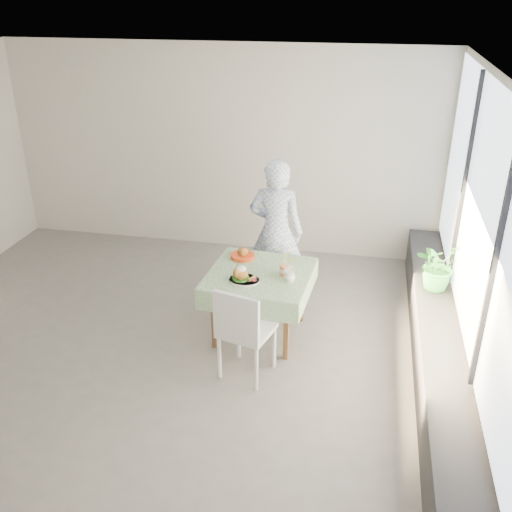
% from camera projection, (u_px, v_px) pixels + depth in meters
% --- Properties ---
extents(floor, '(6.00, 6.00, 0.00)m').
position_uv_depth(floor, '(165.00, 338.00, 6.15)').
color(floor, '#64625F').
rests_on(floor, ground).
extents(ceiling, '(6.00, 6.00, 0.00)m').
position_uv_depth(ceiling, '(142.00, 67.00, 4.94)').
color(ceiling, white).
rests_on(ceiling, ground).
extents(wall_back, '(6.00, 0.02, 2.80)m').
position_uv_depth(wall_back, '(221.00, 150.00, 7.75)').
color(wall_back, beige).
rests_on(wall_back, ground).
extents(wall_front, '(6.00, 0.02, 2.80)m').
position_uv_depth(wall_front, '(2.00, 372.00, 3.33)').
color(wall_front, beige).
rests_on(wall_front, ground).
extents(wall_right, '(0.02, 5.00, 2.80)m').
position_uv_depth(wall_right, '(478.00, 243.00, 5.00)').
color(wall_right, beige).
rests_on(wall_right, ground).
extents(window_pane, '(0.01, 4.80, 2.18)m').
position_uv_depth(window_pane, '(480.00, 216.00, 4.89)').
color(window_pane, '#D1E0F9').
rests_on(window_pane, ground).
extents(window_ledge, '(0.40, 4.80, 0.50)m').
position_uv_depth(window_ledge, '(437.00, 349.00, 5.53)').
color(window_ledge, black).
rests_on(window_ledge, ground).
extents(cafe_table, '(1.11, 1.11, 0.74)m').
position_uv_depth(cafe_table, '(260.00, 296.00, 6.03)').
color(cafe_table, brown).
rests_on(cafe_table, ground).
extents(chair_far, '(0.46, 0.46, 0.81)m').
position_uv_depth(chair_far, '(280.00, 286.00, 6.68)').
color(chair_far, white).
rests_on(chair_far, ground).
extents(chair_near, '(0.56, 0.56, 0.97)m').
position_uv_depth(chair_near, '(246.00, 348.00, 5.46)').
color(chair_near, white).
rests_on(chair_near, ground).
extents(diner, '(0.65, 0.45, 1.73)m').
position_uv_depth(diner, '(276.00, 232.00, 6.57)').
color(diner, '#829ED0').
rests_on(diner, ground).
extents(main_dish, '(0.33, 0.33, 0.17)m').
position_uv_depth(main_dish, '(242.00, 276.00, 5.73)').
color(main_dish, white).
rests_on(main_dish, cafe_table).
extents(juice_cup_orange, '(0.11, 0.11, 0.30)m').
position_uv_depth(juice_cup_orange, '(284.00, 269.00, 5.83)').
color(juice_cup_orange, white).
rests_on(juice_cup_orange, cafe_table).
extents(juice_cup_lemonade, '(0.11, 0.11, 0.30)m').
position_uv_depth(juice_cup_lemonade, '(290.00, 275.00, 5.71)').
color(juice_cup_lemonade, white).
rests_on(juice_cup_lemonade, cafe_table).
extents(second_dish, '(0.26, 0.26, 0.12)m').
position_uv_depth(second_dish, '(243.00, 255.00, 6.22)').
color(second_dish, red).
rests_on(second_dish, cafe_table).
extents(potted_plant, '(0.64, 0.65, 0.54)m').
position_uv_depth(potted_plant, '(438.00, 265.00, 6.01)').
color(potted_plant, '#277533').
rests_on(potted_plant, window_ledge).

